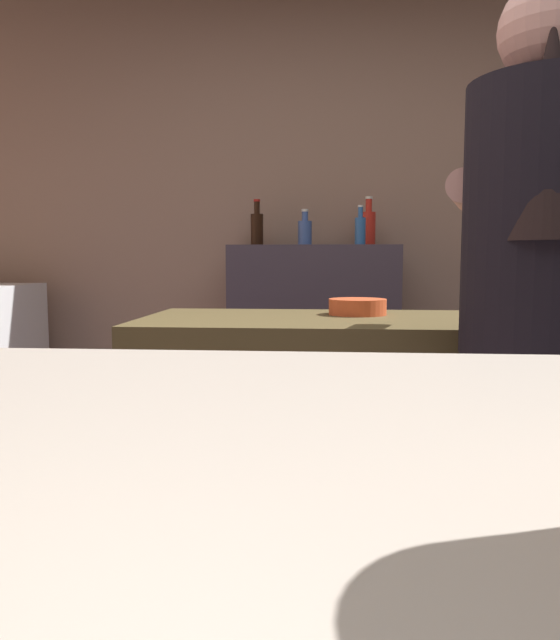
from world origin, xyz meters
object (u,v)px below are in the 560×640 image
Objects in this scene: bottle_hot_sauce at (360,229)px; bottle_olive_oil at (257,228)px; bartender at (539,314)px; mixing_bowl at (358,307)px; bottle_soy at (368,227)px; bottle_vinegar at (305,231)px.

bottle_olive_oil is at bearing 163.70° from bottle_hot_sauce.
mixing_bowl is at bearing 49.70° from bartender.
bottle_soy is 0.59m from bottle_olive_oil.
mixing_bowl is at bearing -93.16° from bottle_hot_sauce.
bottle_olive_oil is (-0.85, 1.83, 0.29)m from bartender.
bottle_hot_sauce is at bearing -16.30° from bottle_olive_oil.
mixing_bowl is at bearing -69.44° from bottle_olive_oil.
bottle_soy is at bearing 84.97° from mixing_bowl.
bottle_vinegar is (-0.33, -0.09, -0.03)m from bottle_soy.
bottle_olive_oil is (-0.59, -0.00, -0.00)m from bottle_soy.
bartender is 2.04m from bottle_olive_oil.
bartender is 0.67m from mixing_bowl.
bottle_hot_sauce is 0.77× the size of bottle_soy.
bartender is 1.88m from bottle_soy.
bottle_vinegar reaches higher than mixing_bowl.
bottle_soy is (-0.26, 1.84, 0.29)m from bartender.
bottle_hot_sauce is (-0.31, 1.67, 0.27)m from bartender.
bottle_soy is 1.39× the size of bottle_vinegar.
bottle_hot_sauce is 0.17m from bottle_soy.
bottle_vinegar is (-0.28, 0.07, -0.01)m from bottle_hot_sauce.
bottle_vinegar is at bearing -19.11° from bottle_olive_oil.
bartender is at bearing -79.46° from bottle_hot_sauce.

